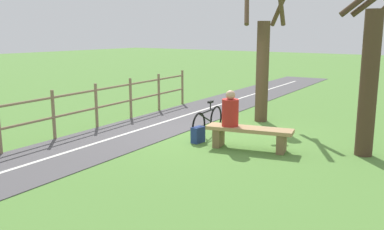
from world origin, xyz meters
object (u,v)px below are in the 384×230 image
Objects in this scene: bench at (249,134)px; backpack at (198,135)px; tree_near_bench at (370,72)px; person_seated at (230,111)px; tree_far_right at (263,61)px; bicycle at (208,121)px.

backpack is at bearing -5.40° from bench.
person_seated is at bearing 24.31° from tree_near_bench.
tree_far_right is 1.08× the size of tree_near_bench.
tree_far_right reaches higher than person_seated.
person_seated reaches higher than bicycle.
person_seated is at bearing 49.97° from bicycle.
bench is 0.66m from person_seated.
tree_far_right is (-0.13, -3.05, 1.55)m from backpack.
person_seated is at bearing -0.00° from bench.
bench is 3.37m from tree_far_right.
person_seated reaches higher than bench.
person_seated is 0.48× the size of bicycle.
backpack is (0.82, 0.08, -0.65)m from person_seated.
person_seated is 1.28m from bicycle.
tree_far_right is (0.68, -2.97, 0.90)m from person_seated.
tree_near_bench is at bearing 90.59° from bicycle.
bicycle is (1.44, -0.52, 0.01)m from bench.
bench is at bearing 26.20° from tree_near_bench.
backpack is at bearing 20.17° from tree_near_bench.
backpack is at bearing -8.32° from person_seated.
tree_far_right is 3.74m from tree_near_bench.
backpack is at bearing 87.47° from tree_far_right.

